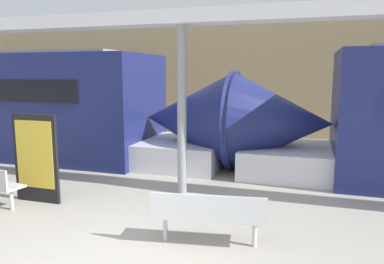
# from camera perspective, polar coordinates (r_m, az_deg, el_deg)

# --- Properties ---
(station_wall) EXTENTS (56.00, 0.20, 5.00)m
(station_wall) POSITION_cam_1_polar(r_m,az_deg,el_deg) (15.48, 8.54, 8.68)
(station_wall) COLOR tan
(station_wall) RESTS_ON ground_plane
(bench_near) EXTENTS (1.75, 0.69, 0.83)m
(bench_near) POSITION_cam_1_polar(r_m,az_deg,el_deg) (5.70, 2.56, -12.34)
(bench_near) COLOR silver
(bench_near) RESTS_ON ground_plane
(poster_board) EXTENTS (1.00, 0.07, 1.78)m
(poster_board) POSITION_cam_1_polar(r_m,az_deg,el_deg) (8.06, -22.69, -3.69)
(poster_board) COLOR black
(poster_board) RESTS_ON ground_plane
(support_column_near) EXTENTS (0.19, 0.19, 3.53)m
(support_column_near) POSITION_cam_1_polar(r_m,az_deg,el_deg) (7.85, -1.56, 3.11)
(support_column_near) COLOR gray
(support_column_near) RESTS_ON ground_plane
(canopy_beam) EXTENTS (28.00, 0.60, 0.28)m
(canopy_beam) POSITION_cam_1_polar(r_m,az_deg,el_deg) (7.88, -1.62, 17.04)
(canopy_beam) COLOR silver
(canopy_beam) RESTS_ON support_column_near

